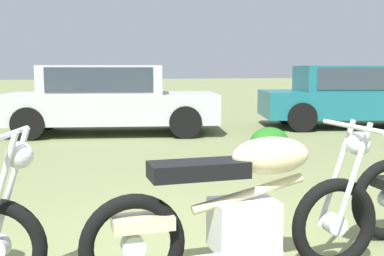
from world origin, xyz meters
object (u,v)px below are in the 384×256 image
Objects in this scene: motorcycle_cream at (245,210)px; car_silver at (108,96)px; shrub_low at (269,142)px; car_teal at (355,93)px.

motorcycle_cream is 0.43× the size of car_silver.
motorcycle_cream is 4.39m from shrub_low.
car_teal is at bearing 50.06° from motorcycle_cream.
shrub_low is (2.11, -3.33, -0.57)m from car_silver.
shrub_low is at bearing 62.07° from motorcycle_cream.
motorcycle_cream is at bearing -118.10° from shrub_low.
car_teal is 7.69× the size of shrub_low.
car_silver is 3.98m from shrub_low.
shrub_low is at bearing -46.00° from car_silver.
shrub_low is (-3.54, -2.78, -0.57)m from car_teal.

